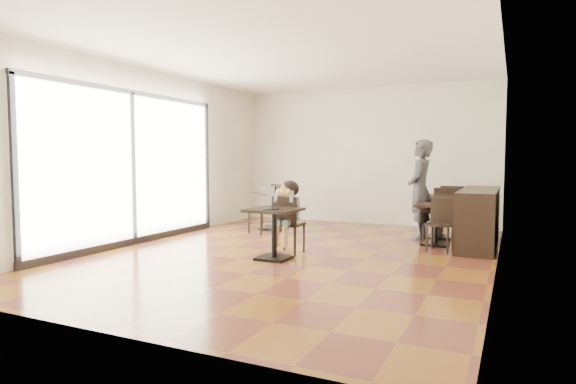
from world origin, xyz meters
The scene contains 23 objects.
floor centered at (0.00, 0.00, 0.00)m, with size 6.00×8.00×0.01m, color brown.
ceiling centered at (0.00, 0.00, 3.20)m, with size 6.00×8.00×0.01m, color white.
wall_back centered at (0.00, 4.00, 1.60)m, with size 6.00×0.01×3.20m, color white.
wall_front centered at (0.00, -4.00, 1.60)m, with size 6.00×0.01×3.20m, color white.
wall_left centered at (-3.00, 0.00, 1.60)m, with size 0.01×8.00×3.20m, color white.
wall_right centered at (3.00, 0.00, 1.60)m, with size 0.01×8.00×3.20m, color white.
storefront_window centered at (-2.97, -0.50, 1.40)m, with size 0.04×4.50×2.60m, color white.
child_table centered at (-0.09, -0.59, 0.39)m, with size 0.74×0.74×0.78m, color black, non-canonical shape.
child_chair centered at (-0.09, -0.04, 0.47)m, with size 0.42×0.42×0.94m, color black, non-canonical shape.
child centered at (-0.09, -0.04, 0.59)m, with size 0.42×0.59×1.18m, color gray, non-canonical shape.
plate centered at (-0.09, -0.69, 0.79)m, with size 0.26×0.26×0.02m, color black.
pizza_slice centered at (-0.09, -0.23, 1.02)m, with size 0.27×0.21×0.06m, color #EFD476, non-canonical shape.
adult_patron centered at (1.58, 2.25, 0.95)m, with size 0.69×0.45×1.90m, color #3A393F.
cafe_table_mid centered at (1.95, 1.72, 0.37)m, with size 0.70×0.70×0.74m, color black, non-canonical shape.
cafe_table_left centered at (-1.49, 2.15, 0.40)m, with size 0.76×0.76×0.80m, color black, non-canonical shape.
cafe_table_back centered at (1.91, 2.55, 0.41)m, with size 0.78×0.78×0.83m, color black, non-canonical shape.
chair_mid_a centered at (2.10, 2.27, 0.44)m, with size 0.40×0.40×0.88m, color black, non-canonical shape.
chair_mid_b centered at (2.10, 1.17, 0.44)m, with size 0.40×0.40×0.88m, color black, non-canonical shape.
chair_left_a centered at (-1.49, 2.70, 0.48)m, with size 0.43×0.43×0.97m, color black, non-canonical shape.
chair_left_b centered at (-1.49, 1.60, 0.48)m, with size 0.43×0.43×0.97m, color black, non-canonical shape.
chair_back_a centered at (2.08, 3.10, 0.50)m, with size 0.45×0.45×1.00m, color black, non-canonical shape.
chair_back_b centered at (2.08, 2.00, 0.50)m, with size 0.45×0.45×1.00m, color black, non-canonical shape.
service_counter centered at (2.65, 2.00, 0.50)m, with size 0.60×2.40×1.00m, color black.
Camera 1 is at (3.19, -7.06, 1.54)m, focal length 30.00 mm.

